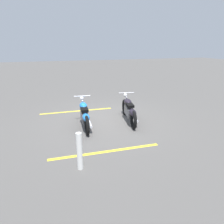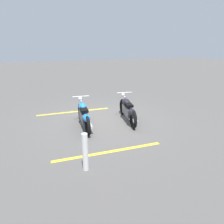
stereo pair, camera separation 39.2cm
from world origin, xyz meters
TOP-DOWN VIEW (x-y plane):
  - ground_plane at (0.00, 0.00)m, footprint 60.00×60.00m
  - motorcycle_bright_foreground at (0.45, -0.87)m, footprint 2.23×0.62m
  - motorcycle_dark_foreground at (0.44, 0.87)m, footprint 2.22×0.65m
  - bollard_post at (3.08, -1.47)m, footprint 0.14×0.14m
  - parking_stripe_near at (-1.49, -0.88)m, footprint 0.18×3.20m
  - parking_stripe_mid at (2.47, -0.64)m, footprint 0.18×3.20m

SIDE VIEW (x-z plane):
  - ground_plane at x=0.00m, z-range 0.00..0.00m
  - parking_stripe_near at x=-1.49m, z-range 0.00..0.01m
  - parking_stripe_mid at x=2.47m, z-range 0.00..0.01m
  - motorcycle_bright_foreground at x=0.45m, z-range -0.06..0.98m
  - motorcycle_dark_foreground at x=0.44m, z-range -0.06..0.98m
  - bollard_post at x=3.08m, z-range 0.00..0.95m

